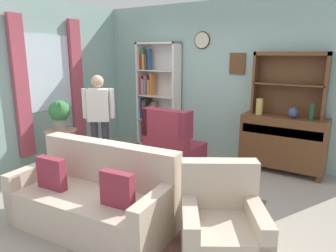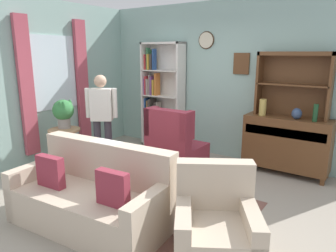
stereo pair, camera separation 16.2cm
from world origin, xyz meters
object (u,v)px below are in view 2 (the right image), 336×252
(armchair_floral, at_px, (216,230))
(plant_stand, at_px, (66,144))
(book_stack, at_px, (165,171))
(vase_round, at_px, (297,114))
(sideboard, at_px, (286,143))
(bottle_wine, at_px, (315,113))
(couch_floral, at_px, (93,198))
(sideboard_hutch, at_px, (294,76))
(person_reading, at_px, (102,115))
(wingback_chair, at_px, (175,148))
(potted_plant_small, at_px, (73,166))
(bookshelf, at_px, (159,98))
(vase_tall, at_px, (263,107))
(potted_plant_large, at_px, (63,112))
(coffee_table, at_px, (156,176))

(armchair_floral, bearing_deg, plant_stand, 167.06)
(book_stack, bearing_deg, vase_round, 60.24)
(sideboard, xyz_separation_m, armchair_floral, (0.05, -2.58, -0.22))
(bottle_wine, height_order, couch_floral, bottle_wine)
(sideboard_hutch, distance_m, person_reading, 3.10)
(sideboard, bearing_deg, wingback_chair, -148.79)
(sideboard, xyz_separation_m, potted_plant_small, (-2.68, -2.05, -0.34))
(wingback_chair, bearing_deg, bottle_wine, 23.53)
(bottle_wine, xyz_separation_m, couch_floral, (-1.75, -2.73, -0.74))
(bookshelf, distance_m, couch_floral, 3.22)
(bookshelf, bearing_deg, person_reading, -90.27)
(vase_tall, distance_m, vase_round, 0.52)
(bookshelf, height_order, book_stack, bookshelf)
(potted_plant_large, bearing_deg, wingback_chair, 28.50)
(couch_floral, xyz_separation_m, plant_stand, (-1.74, 0.96, 0.10))
(coffee_table, distance_m, book_stack, 0.17)
(book_stack, bearing_deg, wingback_chair, 118.11)
(bottle_wine, distance_m, armchair_floral, 2.62)
(bookshelf, xyz_separation_m, book_stack, (1.61, -2.05, -0.56))
(sideboard, height_order, person_reading, person_reading)
(vase_round, xyz_separation_m, couch_floral, (-1.49, -2.75, -0.69))
(couch_floral, bearing_deg, armchair_floral, 9.66)
(vase_tall, height_order, armchair_floral, vase_tall)
(vase_tall, relative_size, coffee_table, 0.33)
(vase_tall, bearing_deg, armchair_floral, -79.93)
(potted_plant_large, height_order, potted_plant_small, potted_plant_large)
(vase_tall, height_order, coffee_table, vase_tall)
(wingback_chair, xyz_separation_m, plant_stand, (-1.58, -0.93, 0.03))
(potted_plant_large, relative_size, book_stack, 2.31)
(couch_floral, xyz_separation_m, potted_plant_small, (-1.32, 0.77, -0.14))
(bookshelf, height_order, potted_plant_large, bookshelf)
(sideboard, xyz_separation_m, bottle_wine, (0.39, -0.09, 0.54))
(plant_stand, xyz_separation_m, book_stack, (2.14, -0.12, 0.04))
(vase_round, bearing_deg, bottle_wine, -4.95)
(vase_tall, bearing_deg, vase_round, 1.49)
(person_reading, bearing_deg, sideboard_hutch, 31.92)
(plant_stand, height_order, potted_plant_large, potted_plant_large)
(wingback_chair, height_order, potted_plant_large, potted_plant_large)
(vase_round, bearing_deg, plant_stand, -151.02)
(couch_floral, bearing_deg, book_stack, 64.60)
(sideboard_hutch, relative_size, armchair_floral, 1.04)
(couch_floral, distance_m, potted_plant_large, 2.15)
(bookshelf, xyz_separation_m, plant_stand, (-0.53, -1.94, -0.60))
(coffee_table, bearing_deg, wingback_chair, 111.54)
(wingback_chair, xyz_separation_m, potted_plant_small, (-1.16, -1.13, -0.21))
(wingback_chair, distance_m, plant_stand, 1.83)
(bottle_wine, bearing_deg, potted_plant_small, -147.44)
(sideboard, relative_size, wingback_chair, 1.24)
(sideboard, relative_size, couch_floral, 0.70)
(wingback_chair, distance_m, person_reading, 1.31)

